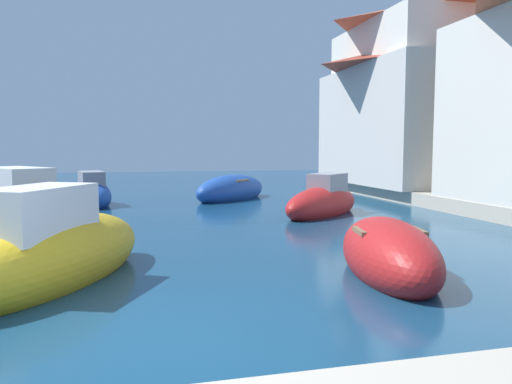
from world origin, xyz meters
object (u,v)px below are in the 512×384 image
Objects in this scene: waterfront_building_far at (418,112)px; moored_boat_3 at (388,255)px; moored_boat_7 at (231,190)px; moored_boat_2 at (12,208)px; waterfront_building_annex at (421,93)px; moored_boat_8 at (91,194)px; moored_boat_5 at (323,202)px; quayside_tree at (459,107)px; moored_boat_4 at (53,253)px.

moored_boat_3 is at bearing -123.49° from waterfront_building_far.
moored_boat_2 is at bearing -6.86° from moored_boat_7.
waterfront_building_far is (0.00, 0.16, -0.90)m from waterfront_building_annex.
waterfront_building_far is at bearing -97.38° from moored_boat_8.
waterfront_building_far is (16.48, 6.42, 3.34)m from moored_boat_2.
moored_boat_2 is at bearing -158.74° from waterfront_building_far.
moored_boat_2 is 18.00m from waterfront_building_far.
moored_boat_7 is 5.67m from moored_boat_8.
waterfront_building_far is at bearing 178.50° from moored_boat_5.
moored_boat_5 is 1.00× the size of moored_boat_8.
moored_boat_7 is 0.45× the size of waterfront_building_far.
waterfront_building_annex is at bearing -97.99° from moored_boat_8.
moored_boat_5 is 0.78× the size of quayside_tree.
moored_boat_4 reaches higher than moored_boat_3.
moored_boat_4 is 19.50m from waterfront_building_far.
moored_boat_5 is at bearing -152.32° from quayside_tree.
moored_boat_5 is at bearing -20.43° from moored_boat_4.
waterfront_building_far is at bearing 116.63° from quayside_tree.
moored_boat_7 is at bearing -176.76° from waterfront_building_annex.
waterfront_building_annex is (8.93, 13.33, 4.42)m from moored_boat_3.
moored_boat_3 is at bearing -166.69° from moored_boat_8.
moored_boat_3 is (7.56, -7.08, -0.19)m from moored_boat_2.
waterfront_building_far reaches higher than moored_boat_4.
moored_boat_5 is at bearing -123.68° from moored_boat_2.
quayside_tree is at bearing -63.37° from waterfront_building_far.
moored_boat_7 is (-0.29, 12.81, 0.03)m from moored_boat_3.
moored_boat_3 is 0.71× the size of quayside_tree.
quayside_tree reaches higher than moored_boat_3.
moored_boat_2 is 1.28× the size of moored_boat_5.
quayside_tree is (10.13, -1.13, 3.62)m from moored_boat_7.
moored_boat_2 is at bearing 45.53° from moored_boat_4.
moored_boat_4 is 19.57m from waterfront_building_annex.
moored_boat_7 is (7.26, 5.73, -0.16)m from moored_boat_2.
waterfront_building_far is (9.22, 0.68, 3.50)m from moored_boat_7.
moored_boat_8 is (1.64, 5.02, -0.12)m from moored_boat_2.
moored_boat_5 is 8.96m from moored_boat_8.
moored_boat_8 is at bearing -141.98° from moored_boat_3.
waterfront_building_annex reaches higher than quayside_tree.
moored_boat_5 is 0.43× the size of waterfront_building_far.
moored_boat_2 is 9.30m from moored_boat_5.
moored_boat_2 is 18.13m from waterfront_building_annex.
moored_boat_4 is 13.04m from moored_boat_7.
moored_boat_8 is at bearing -37.91° from moored_boat_7.
moored_boat_8 is at bearing -174.63° from waterfront_building_far.
moored_boat_7 is at bearing -87.56° from moored_boat_2.
moored_boat_4 is at bearing -138.91° from waterfront_building_far.
quayside_tree is at bearing -111.03° from moored_boat_2.
waterfront_building_far is (14.85, 1.40, 3.46)m from moored_boat_8.
moored_boat_2 is at bearing -121.17° from moored_boat_3.
moored_boat_5 is (1.74, 7.43, 0.05)m from moored_boat_3.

